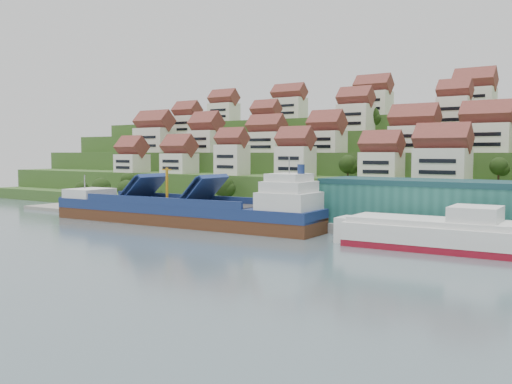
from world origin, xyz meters
The scene contains 11 objects.
ground centered at (0.00, 0.00, 0.00)m, with size 300.00×300.00×0.00m, color slate.
quay centered at (20.00, 15.00, 1.10)m, with size 180.00×14.00×2.20m, color gray.
pebble_beach centered at (-58.00, 12.00, 0.50)m, with size 45.00×20.00×1.00m, color gray.
hillside centered at (0.00, 103.55, 10.66)m, with size 260.00×128.00×31.00m.
hillside_village centered at (1.01, 60.40, 24.28)m, with size 158.36×63.80×28.78m.
hillside_trees centered at (-18.22, 41.32, 15.23)m, with size 143.14×62.30×30.97m.
warehouse centered at (52.00, 17.00, 7.20)m, with size 60.00×15.00×10.00m, color #26675D.
flagpole centered at (18.11, 10.00, 6.88)m, with size 1.28×0.16×8.00m.
beach_huts centered at (-60.00, 10.75, 2.10)m, with size 14.40×3.70×2.20m.
cargo_ship centered at (-10.51, 0.94, 3.24)m, with size 76.92×15.24×16.94m.
second_ship centered at (51.35, 0.88, 2.76)m, with size 32.11×13.25×9.15m.
Camera 1 is at (83.92, -105.05, 18.12)m, focal length 40.00 mm.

